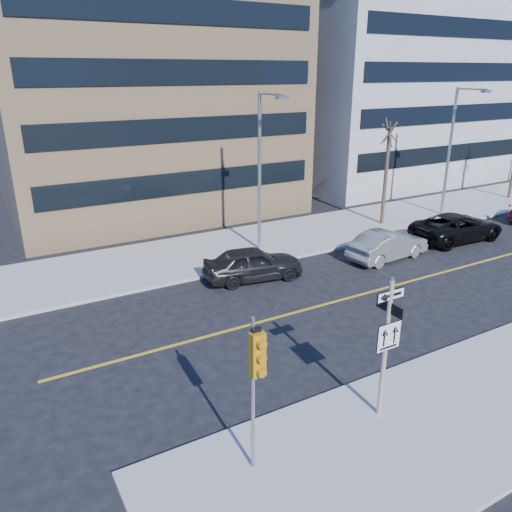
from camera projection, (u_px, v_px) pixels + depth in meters
ground at (324, 373)px, 15.91m from camera, size 120.00×120.00×0.00m
far_sidewalk at (429, 211)px, 34.03m from camera, size 66.00×6.00×0.15m
road_centerline at (469, 265)px, 24.75m from camera, size 40.00×0.14×0.01m
sign_pole at (386, 341)px, 13.02m from camera, size 0.92×0.92×4.06m
traffic_signal at (257, 367)px, 10.83m from camera, size 0.32×0.45×4.00m
parked_car_a at (253, 264)px, 22.84m from camera, size 2.57×4.81×1.55m
parked_car_b at (388, 245)px, 25.35m from camera, size 2.01×4.68×1.50m
parked_car_c at (457, 227)px, 28.21m from camera, size 2.80×5.66×1.54m
streetlight_a at (262, 163)px, 24.87m from camera, size 0.55×2.25×8.00m
streetlight_b at (453, 144)px, 31.38m from camera, size 0.55×2.25×8.00m
street_tree_west at (389, 135)px, 29.23m from camera, size 1.80×1.80×6.35m
building_brick at (132, 72)px, 34.05m from camera, size 18.00×18.00×18.00m
building_grey_mid at (381, 90)px, 44.00m from camera, size 20.00×16.00×15.00m
building_grey_far at (503, 81)px, 56.04m from camera, size 18.00×18.00×16.00m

